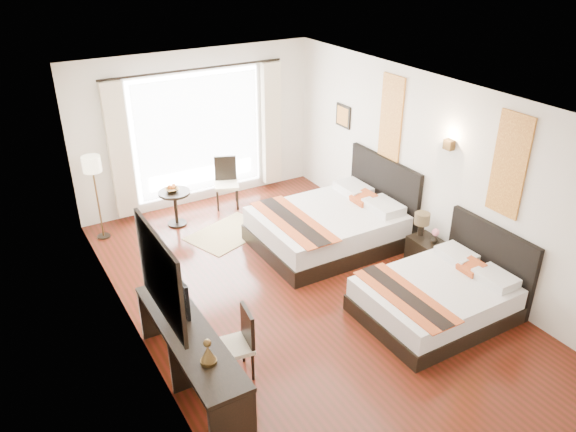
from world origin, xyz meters
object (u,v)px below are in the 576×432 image
table_lamp (422,220)px  window_chair (227,192)px  desk_chair (236,356)px  side_table (176,208)px  vase (435,237)px  television (171,289)px  bed_far (332,225)px  fruit_bowl (172,190)px  floor_lamp (93,170)px  console_desk (191,359)px  bed_near (440,296)px  nightstand (425,253)px

table_lamp → window_chair: bearing=116.5°
table_lamp → desk_chair: (-3.45, -0.78, -0.49)m
table_lamp → side_table: (-2.73, 3.09, -0.44)m
vase → television: bearing=178.8°
bed_far → fruit_bowl: 2.77m
fruit_bowl → bed_far: bearing=-44.3°
floor_lamp → side_table: 1.53m
television → bed_far: bearing=-64.0°
table_lamp → console_desk: (-3.95, -0.70, -0.37)m
bed_near → television: (-3.30, 0.95, 0.69)m
console_desk → fruit_bowl: 4.01m
bed_far → desk_chair: 3.31m
table_lamp → window_chair: window_chair is taller
console_desk → floor_lamp: 4.07m
desk_chair → side_table: bearing=-92.9°
bed_near → side_table: bearing=116.6°
nightstand → side_table: bearing=130.9°
bed_near → desk_chair: (-2.82, 0.33, -0.02)m
desk_chair → fruit_bowl: bearing=-92.5°
console_desk → desk_chair: desk_chair is taller
nightstand → side_table: side_table is taller
bed_far → fruit_bowl: size_ratio=9.78×
television → fruit_bowl: bearing=-16.9°
television → desk_chair: television is taller
vase → table_lamp: bearing=104.6°
nightstand → table_lamp: table_lamp is taller
floor_lamp → fruit_bowl: size_ratio=6.17×
television → side_table: television is taller
nightstand → television: 4.03m
floor_lamp → vase: bearing=-41.2°
floor_lamp → window_chair: 2.48m
television → console_desk: bearing=-179.3°
console_desk → television: 0.81m
bed_near → vase: bed_near is taller
nightstand → fruit_bowl: 4.29m
console_desk → television: size_ratio=2.87×
vase → fruit_bowl: 4.39m
vase → console_desk: console_desk is taller
television → floor_lamp: (-0.03, 3.44, 0.23)m
bed_far → floor_lamp: (-3.17, 2.09, 0.87)m
television → side_table: size_ratio=1.23×
bed_far → console_desk: bed_far is taller
bed_near → table_lamp: (0.63, 1.10, 0.46)m
bed_near → nightstand: (0.66, 1.00, -0.05)m
desk_chair → side_table: (0.71, 3.87, 0.05)m
vase → television: 4.01m
console_desk → fruit_bowl: bearing=72.7°
bed_near → side_table: (-2.11, 4.20, 0.03)m
vase → console_desk: 4.04m
bed_near → desk_chair: 2.84m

